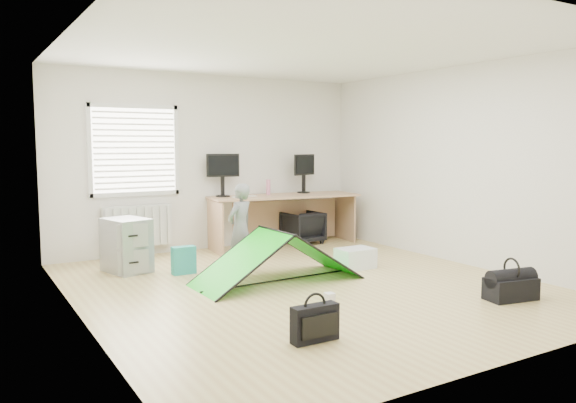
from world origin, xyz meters
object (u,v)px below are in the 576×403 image
kite (277,256)px  laptop_bag (315,323)px  desk (284,220)px  filing_cabinet (126,245)px  thermos (268,187)px  monitor_right (304,179)px  office_chair (303,227)px  person (240,228)px  storage_crate (355,258)px  monitor_left (223,181)px  duffel_bag (511,289)px

kite → laptop_bag: size_ratio=4.77×
desk → filing_cabinet: (-2.67, -0.53, -0.07)m
thermos → laptop_bag: bearing=-114.0°
monitor_right → office_chair: (-0.10, -0.13, -0.79)m
monitor_right → person: (-1.89, -1.46, -0.49)m
person → storage_crate: (1.40, -0.59, -0.44)m
monitor_left → desk: bearing=-3.1°
monitor_right → laptop_bag: bearing=-140.8°
monitor_left → monitor_right: size_ratio=1.03×
kite → monitor_left: bearing=80.7°
monitor_right → storage_crate: size_ratio=1.03×
desk → thermos: size_ratio=9.86×
laptop_bag → monitor_left: bearing=76.6°
desk → thermos: bearing=139.7°
person → desk: bearing=-163.0°
office_chair → duffel_bag: bearing=87.9°
monitor_left → kite: bearing=-86.1°
duffel_bag → office_chair: bearing=102.0°
thermos → duffel_bag: thermos is taller
monitor_right → kite: 2.87m
storage_crate → desk: bearing=89.7°
monitor_right → duffel_bag: bearing=-109.5°
desk → duffel_bag: 3.98m
kite → storage_crate: kite is taller
desk → office_chair: desk is taller
monitor_right → person: monitor_right is taller
office_chair → storage_crate: 1.97m
thermos → duffel_bag: size_ratio=0.45×
monitor_right → thermos: (-0.66, 0.03, -0.11)m
duffel_bag → desk: bearing=107.5°
monitor_right → duffel_bag: monitor_right is taller
thermos → office_chair: bearing=-15.9°
laptop_bag → duffel_bag: laptop_bag is taller
person → duffel_bag: 3.27m
desk → person: bearing=-130.9°
thermos → person: (-1.24, -1.49, -0.38)m
monitor_left → storage_crate: size_ratio=1.07×
office_chair → kite: size_ratio=0.29×
laptop_bag → kite: bearing=69.7°
monitor_right → storage_crate: 2.30m
filing_cabinet → thermos: size_ratio=2.82×
laptop_bag → duffel_bag: 2.48m
filing_cabinet → monitor_left: monitor_left is taller
office_chair → duffel_bag: (0.10, -3.97, -0.15)m
monitor_right → desk: bearing=179.0°
desk → person: size_ratio=2.12×
monitor_left → kite: monitor_left is taller
monitor_left → duffel_bag: 4.53m
filing_cabinet → thermos: 2.66m
filing_cabinet → monitor_right: size_ratio=1.40×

